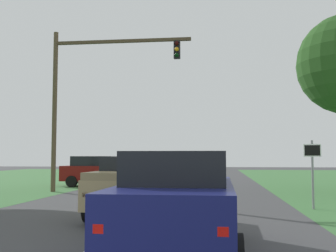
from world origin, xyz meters
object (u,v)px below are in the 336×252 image
(red_suv_near, at_px, (179,201))
(keep_moving_sign, at_px, (312,165))
(pickup_truck_lead, at_px, (138,185))
(crossing_suv_far, at_px, (97,171))
(traffic_light, at_px, (88,86))

(red_suv_near, xyz_separation_m, keep_moving_sign, (3.96, 7.27, 0.52))
(keep_moving_sign, bearing_deg, red_suv_near, -118.61)
(pickup_truck_lead, bearing_deg, crossing_suv_far, 112.03)
(red_suv_near, xyz_separation_m, pickup_truck_lead, (-1.71, 4.89, -0.07))
(red_suv_near, relative_size, traffic_light, 0.57)
(pickup_truck_lead, height_order, crossing_suv_far, crossing_suv_far)
(traffic_light, distance_m, keep_moving_sign, 12.20)
(pickup_truck_lead, distance_m, keep_moving_sign, 6.18)
(traffic_light, relative_size, crossing_suv_far, 1.99)
(red_suv_near, bearing_deg, traffic_light, 114.71)
(crossing_suv_far, bearing_deg, keep_moving_sign, -42.97)
(crossing_suv_far, bearing_deg, red_suv_near, -68.76)
(traffic_light, height_order, keep_moving_sign, traffic_light)
(traffic_light, xyz_separation_m, crossing_suv_far, (-0.67, 4.12, -4.53))
(traffic_light, bearing_deg, pickup_truck_lead, -62.22)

